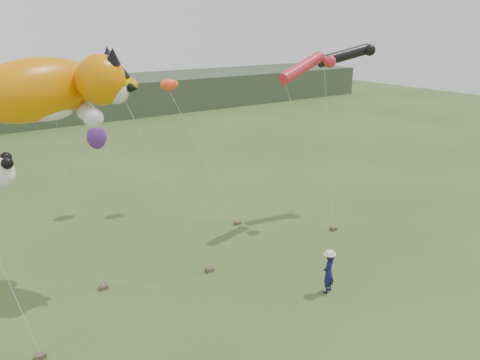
# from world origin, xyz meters

# --- Properties ---
(ground) EXTENTS (120.00, 120.00, 0.00)m
(ground) POSITION_xyz_m (0.00, 0.00, 0.00)
(ground) COLOR #385123
(ground) RESTS_ON ground
(headland) EXTENTS (90.00, 13.00, 4.00)m
(headland) POSITION_xyz_m (-3.11, 44.69, 1.92)
(headland) COLOR #2D3D28
(headland) RESTS_ON ground
(festival_attendant) EXTENTS (0.73, 0.59, 1.73)m
(festival_attendant) POSITION_xyz_m (0.87, 0.13, 0.86)
(festival_attendant) COLOR #131649
(festival_attendant) RESTS_ON ground
(sandbag_anchors) EXTENTS (15.40, 5.41, 0.17)m
(sandbag_anchors) POSITION_xyz_m (-2.24, 4.89, 0.08)
(sandbag_anchors) COLOR brown
(sandbag_anchors) RESTS_ON ground
(cat_kite) EXTENTS (6.75, 3.89, 2.88)m
(cat_kite) POSITION_xyz_m (-7.29, 6.78, 8.07)
(cat_kite) COLOR orange
(cat_kite) RESTS_ON ground
(fish_kite) EXTENTS (1.95, 1.33, 1.02)m
(fish_kite) POSITION_xyz_m (-5.37, 5.67, 8.18)
(fish_kite) COLOR #DCAB08
(fish_kite) RESTS_ON ground
(tube_kites) EXTENTS (6.69, 1.77, 1.78)m
(tube_kites) POSITION_xyz_m (6.61, 6.40, 8.56)
(tube_kites) COLOR black
(tube_kites) RESTS_ON ground
(misc_kites) EXTENTS (4.88, 2.25, 3.74)m
(misc_kites) POSITION_xyz_m (-2.50, 13.27, 5.21)
(misc_kites) COLOR #F64C1D
(misc_kites) RESTS_ON ground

